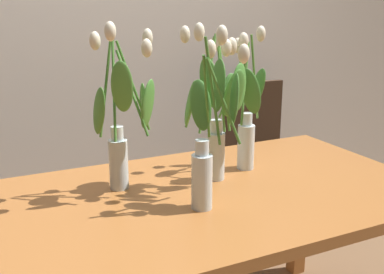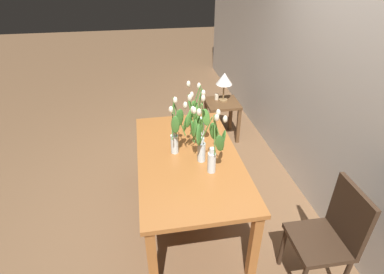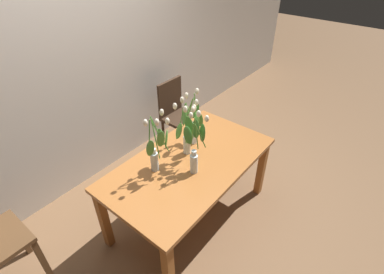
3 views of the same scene
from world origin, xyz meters
The scene contains 7 objects.
room_wall_rear centered at (0.00, 1.35, 1.35)m, with size 9.00×0.10×2.70m, color beige.
dining_table centered at (0.00, 0.00, 0.65)m, with size 1.60×0.90×0.74m.
tulip_vase_0 centered at (-0.26, 0.14, 0.97)m, with size 0.23×0.21×0.59m.
tulip_vase_1 centered at (0.06, 0.07, 0.98)m, with size 0.23×0.20×0.58m.
tulip_vase_2 centered at (0.23, 0.16, 0.97)m, with size 0.23×0.25×0.56m.
tulip_vase_3 centered at (-0.05, -0.10, 0.96)m, with size 0.17×0.20×0.58m.
dining_chair centered at (0.85, 0.92, 0.52)m, with size 0.41×0.41×0.93m.
Camera 1 is at (-0.70, -1.32, 1.36)m, focal length 42.45 mm.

